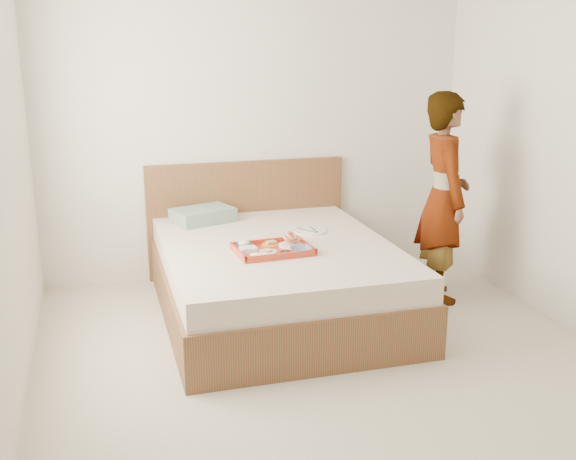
% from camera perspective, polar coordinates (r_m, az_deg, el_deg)
% --- Properties ---
extents(ground, '(3.50, 4.00, 0.01)m').
position_cam_1_polar(ground, '(4.11, 4.26, -12.01)').
color(ground, beige).
rests_on(ground, ground).
extents(wall_back, '(3.50, 0.01, 2.60)m').
position_cam_1_polar(wall_back, '(5.59, -2.64, 9.40)').
color(wall_back, silver).
rests_on(wall_back, ground).
extents(bed, '(1.65, 2.00, 0.53)m').
position_cam_1_polar(bed, '(4.85, -0.90, -4.13)').
color(bed, brown).
rests_on(bed, ground).
extents(headboard, '(1.65, 0.06, 0.95)m').
position_cam_1_polar(headboard, '(5.69, -3.47, 1.04)').
color(headboard, brown).
rests_on(headboard, ground).
extents(pillow, '(0.53, 0.44, 0.11)m').
position_cam_1_polar(pillow, '(5.36, -7.15, 1.25)').
color(pillow, gray).
rests_on(pillow, bed).
extents(tray, '(0.52, 0.40, 0.05)m').
position_cam_1_polar(tray, '(4.56, -1.28, -1.60)').
color(tray, '#B93F20').
rests_on(tray, bed).
extents(prawn_plate, '(0.18, 0.18, 0.01)m').
position_cam_1_polar(prawn_plate, '(4.66, 0.25, -1.27)').
color(prawn_plate, white).
rests_on(prawn_plate, tray).
extents(navy_bowl_big, '(0.15, 0.15, 0.03)m').
position_cam_1_polar(navy_bowl_big, '(4.51, 1.10, -1.70)').
color(navy_bowl_big, '#161852').
rests_on(navy_bowl_big, tray).
extents(sauce_dish, '(0.08, 0.08, 0.03)m').
position_cam_1_polar(sauce_dish, '(4.45, -0.23, -1.96)').
color(sauce_dish, black).
rests_on(sauce_dish, tray).
extents(meat_plate, '(0.13, 0.13, 0.01)m').
position_cam_1_polar(meat_plate, '(4.51, -1.73, -1.85)').
color(meat_plate, white).
rests_on(meat_plate, tray).
extents(bread_plate, '(0.13, 0.13, 0.01)m').
position_cam_1_polar(bread_plate, '(4.67, -1.51, -1.25)').
color(bread_plate, orange).
rests_on(bread_plate, tray).
extents(salad_bowl, '(0.12, 0.12, 0.03)m').
position_cam_1_polar(salad_bowl, '(4.61, -3.71, -1.32)').
color(salad_bowl, '#161852').
rests_on(salad_bowl, tray).
extents(plastic_tub, '(0.11, 0.09, 0.05)m').
position_cam_1_polar(plastic_tub, '(4.49, -3.36, -1.71)').
color(plastic_tub, silver).
rests_on(plastic_tub, tray).
extents(cheese_round, '(0.08, 0.08, 0.03)m').
position_cam_1_polar(cheese_round, '(4.40, -2.72, -2.21)').
color(cheese_round, white).
rests_on(cheese_round, tray).
extents(dinner_plate, '(0.28, 0.28, 0.01)m').
position_cam_1_polar(dinner_plate, '(5.05, 1.85, -0.09)').
color(dinner_plate, white).
rests_on(dinner_plate, bed).
extents(person, '(0.47, 0.63, 1.56)m').
position_cam_1_polar(person, '(5.16, 12.91, 2.64)').
color(person, beige).
rests_on(person, ground).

